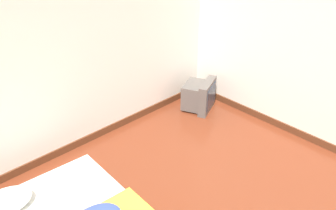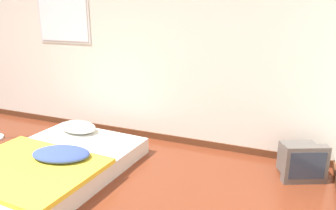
% 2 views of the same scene
% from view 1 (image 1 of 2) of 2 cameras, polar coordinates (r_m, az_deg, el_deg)
% --- Properties ---
extents(crt_tv, '(0.53, 0.50, 0.42)m').
position_cam_1_polar(crt_tv, '(5.02, 4.81, 1.47)').
color(crt_tv, '#56514C').
rests_on(crt_tv, ground_plane).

